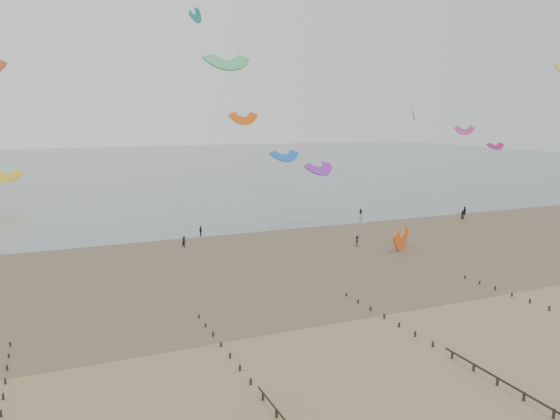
{
  "coord_description": "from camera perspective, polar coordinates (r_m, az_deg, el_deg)",
  "views": [
    {
      "loc": [
        -27.95,
        -41.88,
        21.18
      ],
      "look_at": [
        2.31,
        28.0,
        8.0
      ],
      "focal_mm": 35.0,
      "sensor_mm": 36.0,
      "label": 1
    }
  ],
  "objects": [
    {
      "name": "ground",
      "position": [
        54.63,
        9.75,
        -13.14
      ],
      "size": [
        500.0,
        500.0,
        0.0
      ],
      "primitive_type": "plane",
      "color": "brown",
      "rests_on": "ground"
    },
    {
      "name": "sea_and_shore",
      "position": [
        82.69,
        -5.86,
        -5.07
      ],
      "size": [
        500.0,
        665.0,
        0.03
      ],
      "color": "#475654",
      "rests_on": "ground"
    },
    {
      "name": "kitesurfers",
      "position": [
        104.31,
        7.5,
        -1.49
      ],
      "size": [
        63.52,
        25.13,
        1.88
      ],
      "color": "black",
      "rests_on": "ground"
    },
    {
      "name": "grounded_kite",
      "position": [
        90.42,
        12.58,
        -3.97
      ],
      "size": [
        8.54,
        8.3,
        3.7
      ],
      "primitive_type": null,
      "rotation": [
        1.54,
        0.0,
        0.67
      ],
      "color": "#FF5710",
      "rests_on": "ground"
    },
    {
      "name": "kites_airborne",
      "position": [
        127.65,
        -17.64,
        9.81
      ],
      "size": [
        244.03,
        116.95,
        42.49
      ],
      "color": "#F2580E",
      "rests_on": "ground"
    }
  ]
}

